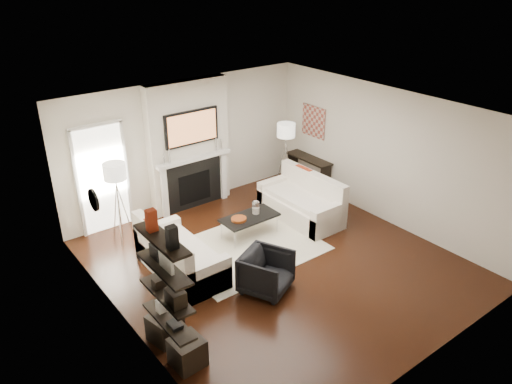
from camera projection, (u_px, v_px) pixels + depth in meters
room_envelope at (278, 193)px, 8.20m from camera, size 6.00×6.00×6.00m
chimney_breast at (189, 146)px, 10.26m from camera, size 1.80×0.25×2.70m
fireplace_surround at (194, 184)px, 10.52m from camera, size 1.30×0.02×1.04m
firebox at (195, 187)px, 10.55m from camera, size 0.75×0.02×0.65m
mantel_pilaster_l at (164, 193)px, 10.09m from camera, size 0.12×0.08×1.10m
mantel_pilaster_r at (223, 175)px, 10.88m from camera, size 0.12×0.08×1.10m
mantel_shelf at (194, 159)px, 10.23m from camera, size 1.70×0.18×0.07m
tv_body at (192, 128)px, 9.96m from camera, size 1.20×0.06×0.70m
tv_screen at (193, 128)px, 9.94m from camera, size 1.10×0.00×0.62m
candlestick_l_tall at (169, 156)px, 9.85m from camera, size 0.04×0.04×0.30m
candlestick_l_short at (164, 159)px, 9.80m from camera, size 0.04×0.04×0.24m
candlestick_r_tall at (216, 144)px, 10.46m from camera, size 0.04×0.04×0.30m
candlestick_r_short at (221, 144)px, 10.54m from camera, size 0.04×0.04×0.24m
hallway_panel at (102, 179)px, 9.45m from camera, size 0.90×0.02×2.10m
door_trim_l at (78, 186)px, 9.17m from camera, size 0.06×0.06×2.16m
door_trim_r at (126, 174)px, 9.70m from camera, size 0.06×0.06×2.16m
door_trim_top at (95, 125)px, 8.97m from camera, size 1.02×0.06×0.06m
rug at (246, 248)px, 9.20m from camera, size 2.60×2.00×0.01m
loveseat_left_base at (182, 262)px, 8.43m from camera, size 0.85×1.80×0.42m
loveseat_left_back at (162, 252)px, 8.11m from camera, size 0.18×1.80×0.80m
loveseat_left_arm_n at (207, 280)px, 7.81m from camera, size 0.85×0.18×0.60m
loveseat_left_arm_s at (159, 238)px, 8.97m from camera, size 0.85×0.18×0.60m
loveseat_left_cushion at (183, 248)px, 8.35m from camera, size 0.63×1.44×0.10m
pillow_left_orange at (153, 234)px, 8.24m from camera, size 0.10×0.42×0.42m
pillow_left_charcoal at (170, 250)px, 7.81m from camera, size 0.10×0.40×0.40m
loveseat_right_base at (300, 209)px, 10.18m from camera, size 0.85×1.80×0.42m
loveseat_right_back at (313, 191)px, 10.23m from camera, size 0.18×1.80×0.80m
loveseat_right_arm_n at (329, 220)px, 9.56m from camera, size 0.85×0.18×0.60m
loveseat_right_arm_s at (275, 191)px, 10.73m from camera, size 0.85×0.18×0.60m
loveseat_right_cushion at (299, 198)px, 10.04m from camera, size 0.63×1.44×0.10m
pillow_right_orange at (303, 177)px, 10.36m from camera, size 0.10×0.42×0.42m
pillow_right_charcoal at (324, 187)px, 9.93m from camera, size 0.10×0.40×0.40m
coffee_table at (250, 217)px, 9.45m from camera, size 1.10×0.55×0.04m
coffee_leg_nw at (235, 240)px, 9.11m from camera, size 0.02×0.02×0.38m
coffee_leg_ne at (277, 224)px, 9.66m from camera, size 0.02×0.02×0.38m
coffee_leg_sw at (222, 230)px, 9.43m from camera, size 0.02×0.02×0.38m
coffee_leg_se at (263, 215)px, 9.97m from camera, size 0.02×0.02×0.38m
hurricane_glass at (256, 208)px, 9.47m from camera, size 0.14×0.14×0.25m
hurricane_candle at (256, 211)px, 9.49m from camera, size 0.09×0.09×0.13m
copper_bowl at (239, 219)px, 9.30m from camera, size 0.29×0.29×0.05m
armchair at (266, 271)px, 7.91m from camera, size 0.94×0.92×0.74m
lamp_left_post at (120, 214)px, 9.15m from camera, size 0.02×0.02×1.20m
lamp_left_shade at (114, 171)px, 8.79m from camera, size 0.40×0.40×0.30m
lamp_left_leg_a at (126, 212)px, 9.21m from camera, size 0.25×0.02×1.23m
lamp_left_leg_b at (115, 213)px, 9.19m from camera, size 0.14×0.22×1.23m
lamp_left_leg_c at (119, 217)px, 9.05m from camera, size 0.14×0.22×1.23m
lamp_right_post at (285, 166)px, 11.22m from camera, size 0.02×0.02×1.20m
lamp_right_shade at (286, 130)px, 10.86m from camera, size 0.40×0.40×0.30m
lamp_right_leg_a at (289, 165)px, 11.28m from camera, size 0.25×0.02×1.23m
lamp_right_leg_b at (281, 165)px, 11.26m from camera, size 0.14×0.22×1.23m
lamp_right_leg_c at (286, 168)px, 11.12m from camera, size 0.14×0.22×1.23m
console_top at (309, 158)px, 11.29m from camera, size 0.35×1.20×0.04m
console_leg_n at (325, 181)px, 11.06m from camera, size 0.30×0.04×0.71m
console_leg_s at (293, 166)px, 11.85m from camera, size 0.30×0.04×0.71m
wall_art at (314, 122)px, 11.09m from camera, size 0.03×0.70×0.70m
shelf_bottom at (169, 321)px, 6.33m from camera, size 0.25×1.00×0.03m
shelf_lower at (167, 295)px, 6.15m from camera, size 0.25×1.00×0.04m
shelf_upper at (164, 268)px, 5.98m from camera, size 0.25×1.00×0.04m
shelf_top at (161, 239)px, 5.81m from camera, size 0.25×1.00×0.04m
decor_magfile_a at (172, 237)px, 5.54m from camera, size 0.12×0.10×0.28m
decor_magfile_b at (151, 220)px, 5.90m from camera, size 0.12×0.10×0.28m
decor_frame_a at (166, 262)px, 5.87m from camera, size 0.04×0.30×0.22m
decor_frame_b at (154, 252)px, 6.10m from camera, size 0.04×0.22×0.18m
decor_wine_rack at (176, 297)px, 5.93m from camera, size 0.18×0.25×0.20m
decor_box_small at (159, 283)px, 6.26m from camera, size 0.15×0.12×0.12m
decor_books at (175, 325)px, 6.20m from camera, size 0.14×0.20×0.05m
decor_box_tall at (161, 306)px, 6.43m from camera, size 0.10×0.10×0.18m
clock_rim at (94, 200)px, 7.20m from camera, size 0.04×0.34×0.34m
clock_face at (95, 200)px, 7.21m from camera, size 0.01×0.29×0.29m
ottoman_near at (165, 327)px, 6.96m from camera, size 0.47×0.47×0.40m
ottoman_far at (187, 352)px, 6.52m from camera, size 0.42×0.42×0.40m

